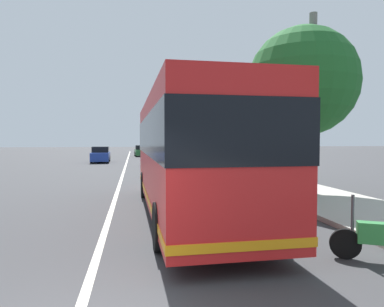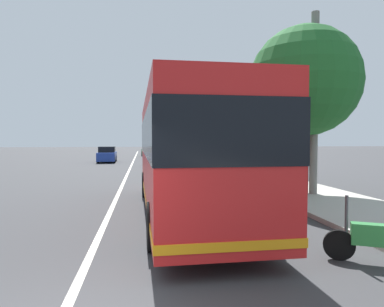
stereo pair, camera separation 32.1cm
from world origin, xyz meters
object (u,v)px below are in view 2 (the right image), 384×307
(car_side_street, at_px, (160,152))
(roadside_tree_far_block, at_px, (243,105))
(car_behind_bus, at_px, (149,151))
(car_oncoming, at_px, (107,155))
(roadside_tree_mid_block, at_px, (305,82))
(utility_pole, at_px, (314,105))
(car_far_distant, at_px, (165,158))
(coach_bus, at_px, (186,150))

(car_side_street, bearing_deg, roadside_tree_far_block, -165.87)
(car_behind_bus, bearing_deg, car_side_street, -166.31)
(car_oncoming, relative_size, roadside_tree_mid_block, 0.67)
(roadside_tree_far_block, height_order, utility_pole, utility_pole)
(utility_pole, bearing_deg, car_far_distant, 15.60)
(car_side_street, height_order, car_behind_bus, same)
(car_side_street, bearing_deg, car_behind_bus, 20.89)
(roadside_tree_far_block, bearing_deg, car_oncoming, 32.64)
(roadside_tree_far_block, relative_size, utility_pole, 0.88)
(car_far_distant, height_order, car_oncoming, car_oncoming)
(roadside_tree_far_block, bearing_deg, car_far_distant, 24.48)
(roadside_tree_mid_block, bearing_deg, roadside_tree_far_block, 1.93)
(coach_bus, relative_size, roadside_tree_far_block, 1.63)
(roadside_tree_mid_block, xyz_separation_m, roadside_tree_far_block, (7.62, 0.26, -0.14))
(car_behind_bus, relative_size, utility_pole, 0.55)
(car_behind_bus, bearing_deg, car_oncoming, 157.35)
(car_oncoming, bearing_deg, roadside_tree_far_block, 30.83)
(car_oncoming, distance_m, utility_pole, 25.44)
(roadside_tree_far_block, bearing_deg, coach_bus, 154.77)
(coach_bus, distance_m, car_side_street, 33.06)
(utility_pole, bearing_deg, coach_bus, 113.97)
(car_far_distant, distance_m, car_behind_bus, 18.31)
(car_oncoming, relative_size, roadside_tree_far_block, 0.72)
(coach_bus, bearing_deg, roadside_tree_far_block, -26.22)
(roadside_tree_mid_block, height_order, roadside_tree_far_block, roadside_tree_mid_block)
(coach_bus, relative_size, car_side_street, 2.20)
(car_oncoming, xyz_separation_m, car_side_street, (7.56, -5.81, -0.02))
(car_behind_bus, bearing_deg, car_far_distant, -179.29)
(coach_bus, height_order, roadside_tree_far_block, roadside_tree_far_block)
(coach_bus, relative_size, car_oncoming, 2.28)
(coach_bus, xyz_separation_m, utility_pole, (2.39, -5.38, 1.66))
(car_far_distant, xyz_separation_m, car_oncoming, (6.00, 5.56, 0.00))
(car_side_street, xyz_separation_m, utility_pole, (-30.63, -4.52, 2.91))
(coach_bus, relative_size, utility_pole, 1.43)
(car_far_distant, distance_m, car_side_street, 13.56)
(car_far_distant, distance_m, utility_pole, 17.96)
(car_far_distant, relative_size, car_oncoming, 0.98)
(car_behind_bus, distance_m, roadside_tree_far_block, 28.28)
(car_far_distant, bearing_deg, roadside_tree_mid_block, -165.03)
(coach_bus, relative_size, car_behind_bus, 2.59)
(car_far_distant, height_order, roadside_tree_mid_block, roadside_tree_mid_block)
(roadside_tree_mid_block, bearing_deg, car_side_street, 7.88)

